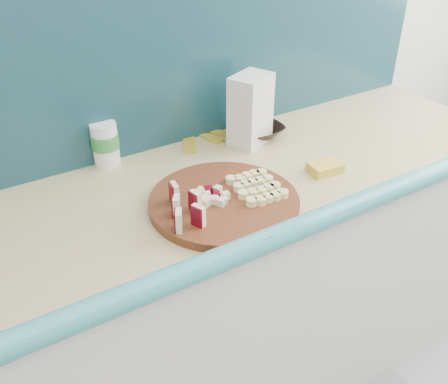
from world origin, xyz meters
name	(u,v)px	position (x,y,z in m)	size (l,w,h in m)	color
kitchen_counter	(197,306)	(0.10, 1.50, 0.46)	(2.20, 0.63, 0.91)	silver
backsplash	(142,72)	(0.10, 1.79, 1.16)	(2.20, 0.02, 0.50)	teal
cutting_board	(224,202)	(0.13, 1.38, 0.92)	(0.40, 0.40, 0.02)	#451E0E
apple_wedges	(184,207)	(0.00, 1.36, 0.96)	(0.10, 0.16, 0.05)	beige
apple_chunks	(215,197)	(0.10, 1.38, 0.94)	(0.07, 0.06, 0.02)	#F0EBC0
banana_slices	(257,187)	(0.22, 1.37, 0.94)	(0.14, 0.16, 0.02)	#E7DE8D
brown_bowl	(257,131)	(0.44, 1.67, 0.93)	(0.17, 0.17, 0.04)	black
flour_bag	(250,110)	(0.40, 1.65, 1.02)	(0.13, 0.09, 0.23)	silver
canister	(105,143)	(-0.05, 1.76, 0.98)	(0.08, 0.08, 0.13)	white
sponge	(325,168)	(0.48, 1.38, 0.92)	(0.09, 0.07, 0.03)	gold
banana_peel	(205,136)	(0.29, 1.76, 0.91)	(0.25, 0.20, 0.01)	gold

